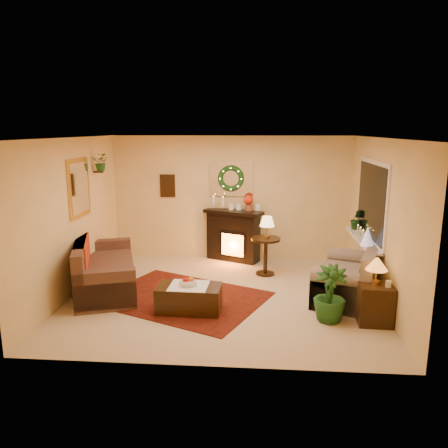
# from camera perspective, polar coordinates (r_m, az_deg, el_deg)

# --- Properties ---
(floor) EXTENTS (5.00, 5.00, 0.00)m
(floor) POSITION_cam_1_polar(r_m,az_deg,el_deg) (7.43, -0.21, -9.28)
(floor) COLOR beige
(floor) RESTS_ON ground
(ceiling) EXTENTS (5.00, 5.00, 0.00)m
(ceiling) POSITION_cam_1_polar(r_m,az_deg,el_deg) (6.91, -0.23, 11.20)
(ceiling) COLOR white
(ceiling) RESTS_ON ground
(wall_back) EXTENTS (5.00, 5.00, 0.00)m
(wall_back) POSITION_cam_1_polar(r_m,az_deg,el_deg) (9.26, 0.91, 3.42)
(wall_back) COLOR #EFD88C
(wall_back) RESTS_ON ground
(wall_front) EXTENTS (5.00, 5.00, 0.00)m
(wall_front) POSITION_cam_1_polar(r_m,az_deg,el_deg) (4.88, -2.37, -4.79)
(wall_front) COLOR #EFD88C
(wall_front) RESTS_ON ground
(wall_left) EXTENTS (4.50, 4.50, 0.00)m
(wall_left) POSITION_cam_1_polar(r_m,az_deg,el_deg) (7.67, -19.18, 0.85)
(wall_left) COLOR #EFD88C
(wall_left) RESTS_ON ground
(wall_right) EXTENTS (4.50, 4.50, 0.00)m
(wall_right) POSITION_cam_1_polar(r_m,az_deg,el_deg) (7.29, 19.75, 0.24)
(wall_right) COLOR #EFD88C
(wall_right) RESTS_ON ground
(area_rug) EXTENTS (3.10, 2.78, 0.01)m
(area_rug) POSITION_cam_1_polar(r_m,az_deg,el_deg) (7.34, -5.47, -9.57)
(area_rug) COLOR #5F2215
(area_rug) RESTS_ON floor
(sofa) EXTENTS (1.56, 2.31, 0.91)m
(sofa) POSITION_cam_1_polar(r_m,az_deg,el_deg) (7.84, -15.22, -5.22)
(sofa) COLOR brown
(sofa) RESTS_ON floor
(red_throw) EXTENTS (0.77, 1.25, 0.02)m
(red_throw) POSITION_cam_1_polar(r_m,az_deg,el_deg) (8.03, -15.26, -4.63)
(red_throw) COLOR red
(red_throw) RESTS_ON sofa
(fireplace) EXTENTS (1.14, 0.77, 1.01)m
(fireplace) POSITION_cam_1_polar(r_m,az_deg,el_deg) (9.20, 1.22, -1.41)
(fireplace) COLOR black
(fireplace) RESTS_ON floor
(poinsettia) EXTENTS (0.20, 0.20, 0.20)m
(poinsettia) POSITION_cam_1_polar(r_m,az_deg,el_deg) (9.03, 3.22, 3.16)
(poinsettia) COLOR red
(poinsettia) RESTS_ON fireplace
(mantel_candle_a) EXTENTS (0.06, 0.06, 0.17)m
(mantel_candle_a) POSITION_cam_1_polar(r_m,az_deg,el_deg) (9.10, -1.37, 3.00)
(mantel_candle_a) COLOR silver
(mantel_candle_a) RESTS_ON fireplace
(mantel_candle_b) EXTENTS (0.06, 0.06, 0.19)m
(mantel_candle_b) POSITION_cam_1_polar(r_m,az_deg,el_deg) (9.03, -0.14, 2.92)
(mantel_candle_b) COLOR silver
(mantel_candle_b) RESTS_ON fireplace
(mantel_mirror) EXTENTS (0.92, 0.02, 0.72)m
(mantel_mirror) POSITION_cam_1_polar(r_m,az_deg,el_deg) (9.19, 0.91, 5.86)
(mantel_mirror) COLOR white
(mantel_mirror) RESTS_ON wall_back
(wreath) EXTENTS (0.55, 0.11, 0.55)m
(wreath) POSITION_cam_1_polar(r_m,az_deg,el_deg) (9.15, 0.90, 5.96)
(wreath) COLOR #194719
(wreath) RESTS_ON wall_back
(wall_art) EXTENTS (0.32, 0.03, 0.48)m
(wall_art) POSITION_cam_1_polar(r_m,az_deg,el_deg) (9.39, -7.37, 4.98)
(wall_art) COLOR #381E11
(wall_art) RESTS_ON wall_back
(gold_mirror) EXTENTS (0.03, 0.84, 1.00)m
(gold_mirror) POSITION_cam_1_polar(r_m,az_deg,el_deg) (7.86, -18.41, 4.50)
(gold_mirror) COLOR gold
(gold_mirror) RESTS_ON wall_left
(hanging_plant) EXTENTS (0.33, 0.28, 0.36)m
(hanging_plant) POSITION_cam_1_polar(r_m,az_deg,el_deg) (8.48, -15.69, 6.70)
(hanging_plant) COLOR #194719
(hanging_plant) RESTS_ON wall_left
(loveseat) EXTENTS (1.37, 1.76, 0.89)m
(loveseat) POSITION_cam_1_polar(r_m,az_deg,el_deg) (7.47, 15.87, -6.22)
(loveseat) COLOR #827259
(loveseat) RESTS_ON floor
(window_frame) EXTENTS (0.03, 1.86, 1.36)m
(window_frame) POSITION_cam_1_polar(r_m,az_deg,el_deg) (7.77, 18.74, 2.89)
(window_frame) COLOR white
(window_frame) RESTS_ON wall_right
(window_glass) EXTENTS (0.02, 1.70, 1.22)m
(window_glass) POSITION_cam_1_polar(r_m,az_deg,el_deg) (7.77, 18.63, 2.90)
(window_glass) COLOR black
(window_glass) RESTS_ON wall_right
(window_sill) EXTENTS (0.22, 1.86, 0.04)m
(window_sill) POSITION_cam_1_polar(r_m,az_deg,el_deg) (7.88, 17.66, -1.97)
(window_sill) COLOR white
(window_sill) RESTS_ON wall_right
(mini_tree) EXTENTS (0.21, 0.21, 0.32)m
(mini_tree) POSITION_cam_1_polar(r_m,az_deg,el_deg) (7.42, 18.23, -1.51)
(mini_tree) COLOR white
(mini_tree) RESTS_ON window_sill
(sill_plant) EXTENTS (0.28, 0.22, 0.51)m
(sill_plant) POSITION_cam_1_polar(r_m,az_deg,el_deg) (8.51, 16.89, 0.61)
(sill_plant) COLOR #1A391C
(sill_plant) RESTS_ON window_sill
(side_table_round) EXTENTS (0.73, 0.73, 0.72)m
(side_table_round) POSITION_cam_1_polar(r_m,az_deg,el_deg) (8.38, 5.43, -4.44)
(side_table_round) COLOR black
(side_table_round) RESTS_ON floor
(lamp_cream) EXTENTS (0.28, 0.28, 0.43)m
(lamp_cream) POSITION_cam_1_polar(r_m,az_deg,el_deg) (8.21, 5.63, -0.79)
(lamp_cream) COLOR #F0D589
(lamp_cream) RESTS_ON side_table_round
(end_table_square) EXTENTS (0.49, 0.49, 0.58)m
(end_table_square) POSITION_cam_1_polar(r_m,az_deg,el_deg) (6.71, 19.05, -9.95)
(end_table_square) COLOR black
(end_table_square) RESTS_ON floor
(lamp_tiffany) EXTENTS (0.31, 0.31, 0.45)m
(lamp_tiffany) POSITION_cam_1_polar(r_m,az_deg,el_deg) (6.56, 19.25, -6.06)
(lamp_tiffany) COLOR gold
(lamp_tiffany) RESTS_ON end_table_square
(coffee_table) EXTENTS (0.98, 0.56, 0.40)m
(coffee_table) POSITION_cam_1_polar(r_m,az_deg,el_deg) (6.77, -4.58, -9.63)
(coffee_table) COLOR black
(coffee_table) RESTS_ON floor
(fruit_bowl) EXTENTS (0.26, 0.26, 0.06)m
(fruit_bowl) POSITION_cam_1_polar(r_m,az_deg,el_deg) (6.70, -4.71, -7.68)
(fruit_bowl) COLOR beige
(fruit_bowl) RESTS_ON coffee_table
(floor_palm) EXTENTS (1.45, 1.45, 2.48)m
(floor_palm) POSITION_cam_1_polar(r_m,az_deg,el_deg) (6.52, 13.69, -8.57)
(floor_palm) COLOR black
(floor_palm) RESTS_ON floor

